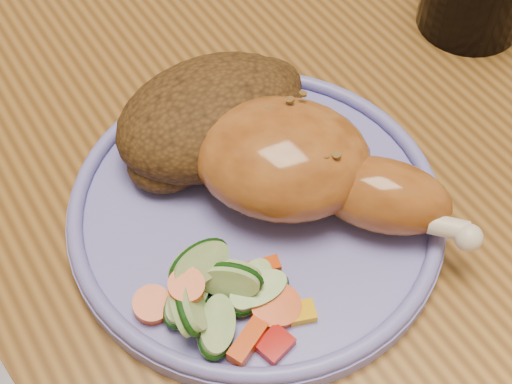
{
  "coord_description": "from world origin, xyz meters",
  "views": [
    {
      "loc": [
        -0.2,
        -0.31,
        1.13
      ],
      "look_at": [
        -0.06,
        -0.09,
        0.78
      ],
      "focal_mm": 50.0,
      "sensor_mm": 36.0,
      "label": 1
    }
  ],
  "objects": [
    {
      "name": "chicken_leg",
      "position": [
        -0.03,
        -0.1,
        0.79
      ],
      "size": [
        0.16,
        0.18,
        0.06
      ],
      "color": "#A25922",
      "rests_on": "plate"
    },
    {
      "name": "dining_table",
      "position": [
        0.0,
        0.0,
        0.67
      ],
      "size": [
        0.9,
        1.4,
        0.75
      ],
      "color": "brown",
      "rests_on": "ground"
    },
    {
      "name": "plate_rim",
      "position": [
        -0.06,
        -0.09,
        0.77
      ],
      "size": [
        0.24,
        0.24,
        0.01
      ],
      "primitive_type": "torus",
      "color": "#6C6ABE",
      "rests_on": "plate"
    },
    {
      "name": "vegetable_pile",
      "position": [
        -0.11,
        -0.14,
        0.77
      ],
      "size": [
        0.09,
        0.08,
        0.04
      ],
      "color": "#A50A05",
      "rests_on": "plate"
    },
    {
      "name": "rice_pilaf",
      "position": [
        -0.05,
        -0.02,
        0.78
      ],
      "size": [
        0.14,
        0.1,
        0.06
      ],
      "color": "#472C11",
      "rests_on": "plate"
    },
    {
      "name": "plate",
      "position": [
        -0.06,
        -0.09,
        0.76
      ],
      "size": [
        0.24,
        0.24,
        0.01
      ],
      "primitive_type": "cylinder",
      "color": "#6C6ABE",
      "rests_on": "dining_table"
    }
  ]
}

